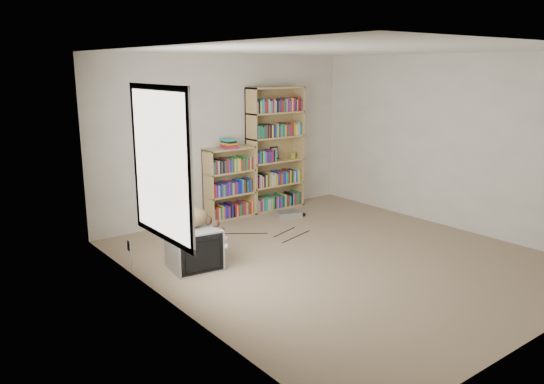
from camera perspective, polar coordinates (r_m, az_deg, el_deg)
floor at (r=6.70m, az=7.10°, el=-7.00°), size 4.50×5.00×0.01m
wall_back at (r=8.31m, az=-4.89°, el=5.92°), size 4.50×0.02×2.50m
wall_left at (r=5.06m, az=-10.93°, el=0.94°), size 0.02×5.00×2.50m
wall_right at (r=8.11m, az=18.80°, el=5.07°), size 0.02×5.00×2.50m
ceiling at (r=6.29m, az=7.77°, el=14.90°), size 4.50×5.00×0.02m
window at (r=5.22m, az=-11.88°, el=2.94°), size 0.02×1.22×1.52m
crt_tv at (r=6.30m, az=-8.39°, el=-6.02°), size 0.62×0.58×0.49m
cat at (r=6.23m, az=-8.24°, el=-3.05°), size 0.63×0.52×0.52m
bookcase_tall at (r=8.72m, az=0.30°, el=4.29°), size 1.00×0.30×2.00m
bookcase_short at (r=8.29m, az=-4.65°, el=0.69°), size 0.80×0.30×1.10m
book_stack at (r=8.12m, az=-4.66°, el=5.22°), size 0.21×0.27×0.15m
green_mug at (r=8.95m, az=2.22°, el=3.98°), size 0.08×0.08×0.09m
framed_print at (r=8.82m, az=0.25°, el=4.23°), size 0.16×0.05×0.21m
dvd_player at (r=8.38m, az=1.74°, el=-2.39°), size 0.45×0.39×0.09m
wall_outlet at (r=6.31m, az=-15.13°, el=-5.59°), size 0.01×0.08×0.13m
floor_cables at (r=7.50m, az=-0.27°, el=-4.61°), size 1.20×0.70×0.01m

